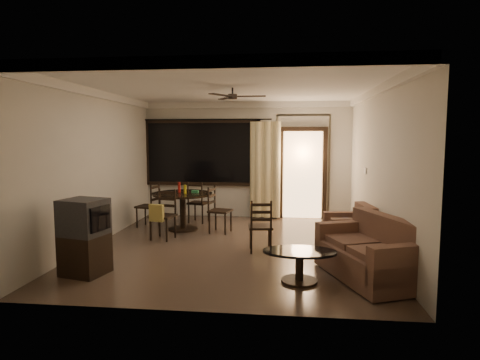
# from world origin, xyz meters

# --- Properties ---
(ground) EXTENTS (5.50, 5.50, 0.00)m
(ground) POSITION_xyz_m (0.00, 0.00, 0.00)
(ground) COLOR #7F6651
(ground) RESTS_ON ground
(room_shell) EXTENTS (5.50, 6.70, 5.50)m
(room_shell) POSITION_xyz_m (0.59, 1.77, 1.83)
(room_shell) COLOR beige
(room_shell) RESTS_ON ground
(dining_table) EXTENTS (1.25, 1.25, 1.00)m
(dining_table) POSITION_xyz_m (-1.21, 1.20, 0.62)
(dining_table) COLOR black
(dining_table) RESTS_ON ground
(dining_chair_west) EXTENTS (0.50, 0.50, 0.95)m
(dining_chair_west) POSITION_xyz_m (-2.03, 1.37, 0.28)
(dining_chair_west) COLOR black
(dining_chair_west) RESTS_ON ground
(dining_chair_east) EXTENTS (0.50, 0.50, 0.95)m
(dining_chair_east) POSITION_xyz_m (-0.40, 1.02, 0.28)
(dining_chair_east) COLOR black
(dining_chair_east) RESTS_ON ground
(dining_chair_south) EXTENTS (0.50, 0.54, 0.95)m
(dining_chair_south) POSITION_xyz_m (-1.40, 0.36, 0.31)
(dining_chair_south) COLOR black
(dining_chair_south) RESTS_ON ground
(dining_chair_north) EXTENTS (0.50, 0.50, 0.95)m
(dining_chair_north) POSITION_xyz_m (-1.05, 1.96, 0.28)
(dining_chair_north) COLOR black
(dining_chair_north) RESTS_ON ground
(tv_cabinet) EXTENTS (0.67, 0.63, 1.08)m
(tv_cabinet) POSITION_xyz_m (-1.90, -1.69, 0.54)
(tv_cabinet) COLOR black
(tv_cabinet) RESTS_ON ground
(sofa) EXTENTS (1.34, 1.77, 0.84)m
(sofa) POSITION_xyz_m (2.11, -1.44, 0.34)
(sofa) COLOR #3F251D
(sofa) RESTS_ON ground
(armchair) EXTENTS (0.84, 0.84, 0.76)m
(armchair) POSITION_xyz_m (2.09, 0.06, 0.32)
(armchair) COLOR #3F251D
(armchair) RESTS_ON ground
(coffee_table) EXTENTS (0.99, 0.60, 0.44)m
(coffee_table) POSITION_xyz_m (1.12, -1.69, 0.29)
(coffee_table) COLOR black
(coffee_table) RESTS_ON ground
(side_chair) EXTENTS (0.45, 0.45, 0.91)m
(side_chair) POSITION_xyz_m (0.51, -0.28, 0.27)
(side_chair) COLOR black
(side_chair) RESTS_ON ground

